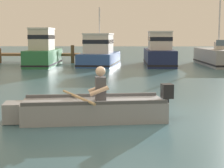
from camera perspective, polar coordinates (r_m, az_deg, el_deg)
ground_plane at (r=8.60m, az=1.73°, el=-5.08°), size 120.00×120.00×0.00m
wooden_dock at (r=27.61m, az=-16.25°, el=4.36°), size 10.92×1.64×1.23m
rowboat_with_person at (r=8.27m, az=-3.27°, el=-3.82°), size 3.72×1.81×1.19m
moored_boat_green at (r=23.64m, az=-10.44°, el=4.82°), size 1.69×5.34×2.35m
moored_boat_blue at (r=23.81m, az=-1.92°, el=4.65°), size 2.54×5.48×3.64m
moored_boat_navy at (r=23.94m, az=7.18°, el=4.76°), size 1.74×5.80×2.15m
moored_boat_grey at (r=24.77m, az=15.78°, el=3.93°), size 1.95×6.38×4.94m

